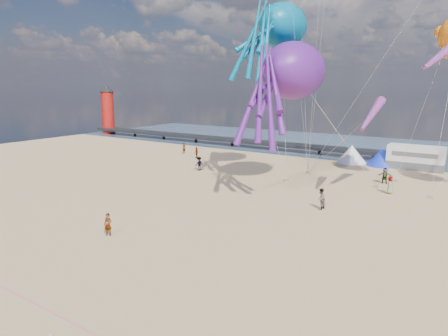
# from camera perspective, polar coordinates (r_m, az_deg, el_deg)

# --- Properties ---
(ground) EXTENTS (120.00, 120.00, 0.00)m
(ground) POSITION_cam_1_polar(r_m,az_deg,el_deg) (22.36, -7.88, -16.35)
(ground) COLOR #D7B07C
(ground) RESTS_ON ground
(water) EXTENTS (120.00, 120.00, 0.00)m
(water) POSITION_cam_1_polar(r_m,az_deg,el_deg) (71.64, 22.60, 2.50)
(water) COLOR #364E67
(water) RESTS_ON ground
(pier) EXTENTS (60.00, 3.00, 0.50)m
(pier) POSITION_cam_1_polar(r_m,az_deg,el_deg) (72.31, -1.51, 4.27)
(pier) COLOR black
(pier) RESTS_ON ground
(lighthouse) EXTENTS (2.60, 2.60, 9.00)m
(lighthouse) POSITION_cam_1_polar(r_m,az_deg,el_deg) (90.93, -16.25, 7.57)
(lighthouse) COLOR #A5140F
(lighthouse) RESTS_ON ground
(motorhome_0) EXTENTS (6.60, 2.50, 3.00)m
(motorhome_0) POSITION_cam_1_polar(r_m,az_deg,el_deg) (55.83, 25.69, 1.36)
(motorhome_0) COLOR silver
(motorhome_0) RESTS_ON ground
(tent_white) EXTENTS (4.00, 4.00, 2.40)m
(tent_white) POSITION_cam_1_polar(r_m,az_deg,el_deg) (57.47, 17.78, 1.93)
(tent_white) COLOR white
(tent_white) RESTS_ON ground
(tent_blue) EXTENTS (4.00, 4.00, 2.40)m
(tent_blue) POSITION_cam_1_polar(r_m,az_deg,el_deg) (56.54, 21.67, 1.51)
(tent_blue) COLOR #1933CC
(tent_blue) RESTS_ON ground
(rope_line) EXTENTS (34.00, 0.03, 0.03)m
(rope_line) POSITION_cam_1_polar(r_m,az_deg,el_deg) (19.45, -18.39, -21.50)
(rope_line) COLOR #F2338C
(rope_line) RESTS_ON ground
(standing_person) EXTENTS (0.69, 0.54, 1.64)m
(standing_person) POSITION_cam_1_polar(r_m,az_deg,el_deg) (29.62, -16.24, -7.77)
(standing_person) COLOR tan
(standing_person) RESTS_ON ground
(beachgoer_0) EXTENTS (0.49, 0.69, 1.76)m
(beachgoer_0) POSITION_cam_1_polar(r_m,az_deg,el_deg) (42.34, 22.63, -2.25)
(beachgoer_0) COLOR #7F6659
(beachgoer_0) RESTS_ON ground
(beachgoer_1) EXTENTS (0.72, 0.98, 1.85)m
(beachgoer_1) POSITION_cam_1_polar(r_m,az_deg,el_deg) (35.26, 13.66, -4.30)
(beachgoer_1) COLOR #7F6659
(beachgoer_1) RESTS_ON ground
(beachgoer_2) EXTENTS (0.87, 1.00, 1.73)m
(beachgoer_2) POSITION_cam_1_polar(r_m,az_deg,el_deg) (49.70, -3.57, 0.61)
(beachgoer_2) COLOR #7F6659
(beachgoer_2) RESTS_ON ground
(beachgoer_3) EXTENTS (1.21, 1.07, 1.62)m
(beachgoer_3) POSITION_cam_1_polar(r_m,az_deg,el_deg) (58.21, -3.94, 2.21)
(beachgoer_3) COLOR #7F6659
(beachgoer_3) RESTS_ON ground
(beachgoer_4) EXTENTS (1.07, 0.63, 1.72)m
(beachgoer_4) POSITION_cam_1_polar(r_m,az_deg,el_deg) (46.51, 21.99, -1.03)
(beachgoer_4) COLOR #7F6659
(beachgoer_4) RESTS_ON ground
(beachgoer_5) EXTENTS (0.72, 1.62, 1.69)m
(beachgoer_5) POSITION_cam_1_polar(r_m,az_deg,el_deg) (62.30, -5.73, 2.84)
(beachgoer_5) COLOR #7F6659
(beachgoer_5) RESTS_ON ground
(sandbag_a) EXTENTS (0.50, 0.35, 0.22)m
(sandbag_a) POSITION_cam_1_polar(r_m,az_deg,el_deg) (44.69, 8.87, -1.78)
(sandbag_a) COLOR gray
(sandbag_a) RESTS_ON ground
(sandbag_b) EXTENTS (0.50, 0.35, 0.22)m
(sandbag_b) POSITION_cam_1_polar(r_m,az_deg,el_deg) (44.46, 20.87, -2.50)
(sandbag_b) COLOR gray
(sandbag_b) RESTS_ON ground
(sandbag_c) EXTENTS (0.50, 0.35, 0.22)m
(sandbag_c) POSITION_cam_1_polar(r_m,az_deg,el_deg) (42.37, 27.33, -3.74)
(sandbag_c) COLOR gray
(sandbag_c) RESTS_ON ground
(sandbag_d) EXTENTS (0.50, 0.35, 0.22)m
(sandbag_d) POSITION_cam_1_polar(r_m,az_deg,el_deg) (47.99, 23.26, -1.67)
(sandbag_d) COLOR gray
(sandbag_d) RESTS_ON ground
(sandbag_e) EXTENTS (0.50, 0.35, 0.22)m
(sandbag_e) POSITION_cam_1_polar(r_m,az_deg,el_deg) (49.09, 11.90, -0.67)
(sandbag_e) COLOR gray
(sandbag_e) RESTS_ON ground
(kite_octopus_teal) EXTENTS (6.73, 10.50, 11.11)m
(kite_octopus_teal) POSITION_cam_1_polar(r_m,az_deg,el_deg) (45.56, 8.45, 19.54)
(kite_octopus_teal) COLOR #046689
(kite_octopus_purple) EXTENTS (8.19, 11.69, 12.29)m
(kite_octopus_purple) POSITION_cam_1_polar(r_m,az_deg,el_deg) (40.98, 9.97, 13.51)
(kite_octopus_purple) COLOR #561A7B
(windsock_left) EXTENTS (4.29, 7.56, 7.82)m
(windsock_left) POSITION_cam_1_polar(r_m,az_deg,el_deg) (46.19, 4.04, 16.12)
(windsock_left) COLOR red
(windsock_mid) EXTENTS (3.02, 5.57, 5.60)m
(windsock_mid) POSITION_cam_1_polar(r_m,az_deg,el_deg) (37.97, 28.84, 14.15)
(windsock_mid) COLOR red
(windsock_right) EXTENTS (1.42, 5.06, 4.99)m
(windsock_right) POSITION_cam_1_polar(r_m,az_deg,el_deg) (38.30, 20.36, 7.19)
(windsock_right) COLOR red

